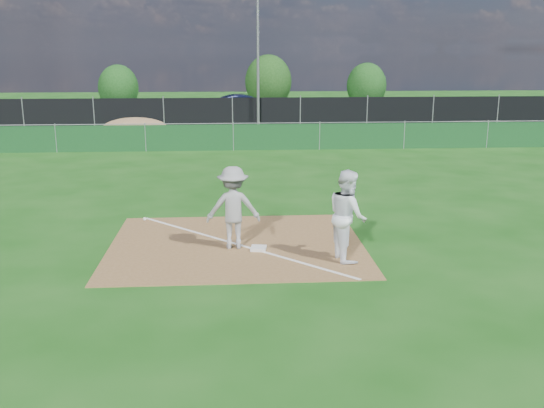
{
  "coord_description": "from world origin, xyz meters",
  "views": [
    {
      "loc": [
        -0.08,
        -12.79,
        4.54
      ],
      "look_at": [
        0.84,
        1.0,
        1.0
      ],
      "focal_mm": 40.0,
      "sensor_mm": 36.0,
      "label": 1
    }
  ],
  "objects": [
    {
      "name": "tree_right",
      "position": [
        10.29,
        33.69,
        1.83
      ],
      "size": [
        3.01,
        3.01,
        3.56
      ],
      "color": "#382316",
      "rests_on": "ground"
    },
    {
      "name": "infield_dirt",
      "position": [
        0.0,
        1.0,
        0.01
      ],
      "size": [
        6.0,
        5.0,
        0.02
      ],
      "primitive_type": "cube",
      "color": "brown",
      "rests_on": "ground"
    },
    {
      "name": "runner",
      "position": [
        2.43,
        -0.15,
        1.01
      ],
      "size": [
        0.91,
        1.09,
        2.03
      ],
      "primitive_type": "imported",
      "rotation": [
        0.0,
        0.0,
        1.73
      ],
      "color": "white",
      "rests_on": "ground"
    },
    {
      "name": "tree_mid",
      "position": [
        2.77,
        33.78,
        2.15
      ],
      "size": [
        3.52,
        3.52,
        4.17
      ],
      "color": "#382316",
      "rests_on": "ground"
    },
    {
      "name": "dirt_mound",
      "position": [
        -5.0,
        18.5,
        0.58
      ],
      "size": [
        3.38,
        2.6,
        1.17
      ],
      "primitive_type": "ellipsoid",
      "color": "olive",
      "rests_on": "ground"
    },
    {
      "name": "car_mid",
      "position": [
        0.91,
        27.31,
        0.84
      ],
      "size": [
        5.18,
        2.32,
        1.65
      ],
      "primitive_type": "imported",
      "rotation": [
        0.0,
        0.0,
        1.69
      ],
      "color": "black",
      "rests_on": "parking_lot"
    },
    {
      "name": "ground",
      "position": [
        0.0,
        10.0,
        0.0
      ],
      "size": [
        90.0,
        90.0,
        0.0
      ],
      "primitive_type": "plane",
      "color": "#144C10",
      "rests_on": "ground"
    },
    {
      "name": "play_at_first",
      "position": [
        -0.07,
        0.78,
        0.99
      ],
      "size": [
        2.73,
        0.75,
        1.93
      ],
      "color": "#A2A2A5",
      "rests_on": "infield_dirt"
    },
    {
      "name": "tree_left",
      "position": [
        -8.34,
        33.15,
        1.78
      ],
      "size": [
        2.92,
        2.92,
        3.47
      ],
      "color": "#382316",
      "rests_on": "ground"
    },
    {
      "name": "foul_line",
      "position": [
        0.0,
        1.0,
        0.03
      ],
      "size": [
        5.01,
        5.01,
        0.01
      ],
      "primitive_type": "cube",
      "rotation": [
        0.0,
        0.0,
        0.79
      ],
      "color": "white",
      "rests_on": "infield_dirt"
    },
    {
      "name": "light_pole",
      "position": [
        1.5,
        22.7,
        4.0
      ],
      "size": [
        0.16,
        0.16,
        8.0
      ],
      "primitive_type": "cylinder",
      "color": "slate",
      "rests_on": "ground"
    },
    {
      "name": "green_fence",
      "position": [
        0.0,
        15.0,
        0.6
      ],
      "size": [
        44.0,
        0.05,
        1.2
      ],
      "primitive_type": "cube",
      "color": "#113E1A",
      "rests_on": "ground"
    },
    {
      "name": "black_fence",
      "position": [
        0.0,
        23.0,
        0.9
      ],
      "size": [
        46.0,
        0.04,
        1.8
      ],
      "primitive_type": "cube",
      "color": "black",
      "rests_on": "ground"
    },
    {
      "name": "car_left",
      "position": [
        -7.06,
        28.02,
        0.74
      ],
      "size": [
        4.44,
        2.17,
        1.46
      ],
      "primitive_type": "imported",
      "rotation": [
        0.0,
        0.0,
        1.68
      ],
      "color": "#A9ADB1",
      "rests_on": "parking_lot"
    },
    {
      "name": "parking_lot",
      "position": [
        0.0,
        28.0,
        0.01
      ],
      "size": [
        46.0,
        9.0,
        0.01
      ],
      "primitive_type": "cube",
      "color": "black",
      "rests_on": "ground"
    },
    {
      "name": "car_right",
      "position": [
        5.41,
        26.83,
        0.73
      ],
      "size": [
        5.33,
        3.31,
        1.44
      ],
      "primitive_type": "imported",
      "rotation": [
        0.0,
        0.0,
        1.29
      ],
      "color": "black",
      "rests_on": "parking_lot"
    },
    {
      "name": "first_base",
      "position": [
        0.5,
        0.56,
        0.06
      ],
      "size": [
        0.4,
        0.4,
        0.07
      ],
      "primitive_type": "cube",
      "rotation": [
        0.0,
        0.0,
        -0.16
      ],
      "color": "silver",
      "rests_on": "infield_dirt"
    }
  ]
}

